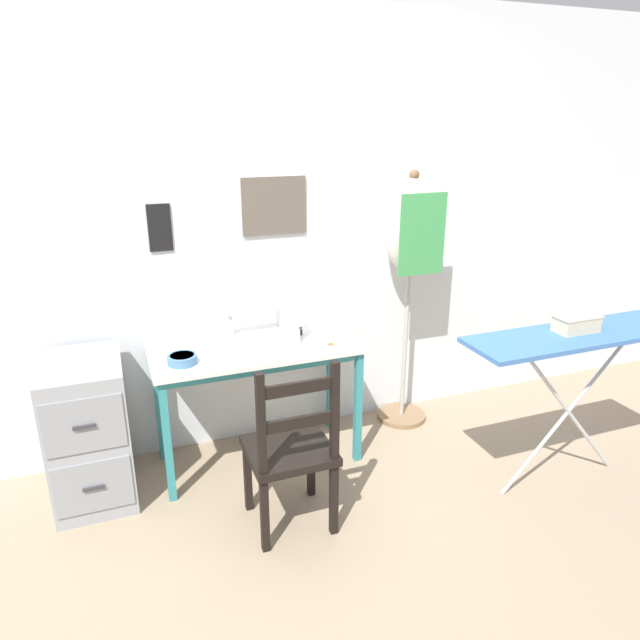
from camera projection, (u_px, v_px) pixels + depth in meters
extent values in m
plane|color=gray|center=(272.00, 482.00, 3.16)|extent=(14.00, 14.00, 0.00)
cube|color=silver|center=(238.00, 235.00, 3.23)|extent=(10.00, 0.05, 2.55)
cube|color=brown|center=(274.00, 206.00, 3.22)|extent=(0.37, 0.02, 0.32)
cube|color=black|center=(160.00, 228.00, 3.04)|extent=(0.12, 0.01, 0.25)
cube|color=silver|center=(256.00, 349.00, 3.15)|extent=(1.14, 0.50, 0.02)
cube|color=teal|center=(266.00, 369.00, 2.97)|extent=(1.06, 0.03, 0.04)
cube|color=teal|center=(167.00, 443.00, 2.90)|extent=(0.04, 0.04, 0.69)
cube|color=teal|center=(358.00, 407.00, 3.25)|extent=(0.04, 0.04, 0.69)
cube|color=teal|center=(159.00, 405.00, 3.28)|extent=(0.04, 0.04, 0.69)
cube|color=teal|center=(330.00, 377.00, 3.63)|extent=(0.04, 0.04, 0.69)
cube|color=white|center=(261.00, 337.00, 3.18)|extent=(0.40, 0.18, 0.08)
cube|color=white|center=(287.00, 310.00, 3.18)|extent=(0.09, 0.16, 0.20)
cube|color=white|center=(256.00, 302.00, 3.10)|extent=(0.35, 0.14, 0.07)
cube|color=white|center=(228.00, 323.00, 3.08)|extent=(0.04, 0.10, 0.13)
cylinder|color=#B22D2D|center=(296.00, 309.00, 3.20)|extent=(0.02, 0.06, 0.06)
cylinder|color=#99999E|center=(286.00, 291.00, 3.15)|extent=(0.01, 0.01, 0.02)
cylinder|color=teal|center=(182.00, 359.00, 2.92)|extent=(0.15, 0.15, 0.05)
cylinder|color=#243D54|center=(182.00, 356.00, 2.91)|extent=(0.12, 0.12, 0.01)
cube|color=silver|center=(343.00, 345.00, 3.17)|extent=(0.10, 0.05, 0.00)
cube|color=silver|center=(343.00, 346.00, 3.15)|extent=(0.09, 0.08, 0.00)
torus|color=#DB511E|center=(331.00, 344.00, 3.17)|extent=(0.03, 0.03, 0.01)
torus|color=#DB511E|center=(331.00, 344.00, 3.18)|extent=(0.03, 0.03, 0.01)
cylinder|color=black|center=(300.00, 331.00, 3.31)|extent=(0.03, 0.03, 0.04)
cylinder|color=beige|center=(300.00, 328.00, 3.30)|extent=(0.04, 0.04, 0.00)
cylinder|color=beige|center=(300.00, 335.00, 3.32)|extent=(0.04, 0.04, 0.00)
cube|color=black|center=(289.00, 450.00, 2.73)|extent=(0.40, 0.38, 0.04)
cube|color=black|center=(248.00, 477.00, 2.88)|extent=(0.04, 0.04, 0.38)
cube|color=black|center=(311.00, 463.00, 2.99)|extent=(0.04, 0.04, 0.38)
cube|color=black|center=(265.00, 515.00, 2.60)|extent=(0.04, 0.04, 0.38)
cube|color=black|center=(334.00, 499.00, 2.71)|extent=(0.04, 0.04, 0.38)
cube|color=black|center=(261.00, 424.00, 2.44)|extent=(0.04, 0.04, 0.48)
cube|color=black|center=(335.00, 411.00, 2.55)|extent=(0.04, 0.04, 0.48)
cube|color=black|center=(298.00, 388.00, 2.45)|extent=(0.34, 0.02, 0.06)
cube|color=black|center=(299.00, 422.00, 2.51)|extent=(0.34, 0.02, 0.06)
cube|color=#93999E|center=(89.00, 431.00, 2.94)|extent=(0.39, 0.52, 0.77)
cube|color=gray|center=(84.00, 426.00, 2.65)|extent=(0.36, 0.01, 0.28)
cube|color=#333338|center=(84.00, 427.00, 2.64)|extent=(0.10, 0.01, 0.02)
cube|color=gray|center=(94.00, 487.00, 2.76)|extent=(0.36, 0.01, 0.28)
cube|color=#333338|center=(94.00, 488.00, 2.75)|extent=(0.10, 0.01, 0.02)
cylinder|color=#846647|center=(401.00, 416.00, 3.83)|extent=(0.32, 0.32, 0.03)
cylinder|color=#ADA89E|center=(405.00, 340.00, 3.65)|extent=(0.03, 0.03, 1.06)
ellipsoid|color=beige|center=(411.00, 226.00, 3.40)|extent=(0.35, 0.25, 0.57)
sphere|color=brown|center=(414.00, 175.00, 3.30)|extent=(0.06, 0.06, 0.06)
cube|color=#3D934C|center=(422.00, 235.00, 3.30)|extent=(0.30, 0.01, 0.48)
cube|color=#3D6BAD|center=(581.00, 335.00, 2.89)|extent=(1.25, 0.33, 0.02)
cylinder|color=#B7B7BC|center=(568.00, 411.00, 3.03)|extent=(0.76, 0.02, 0.87)
cylinder|color=#B7B7BC|center=(568.00, 411.00, 3.03)|extent=(0.76, 0.02, 0.87)
cube|color=beige|center=(576.00, 324.00, 2.88)|extent=(0.22, 0.12, 0.08)
cube|color=beige|center=(578.00, 316.00, 2.87)|extent=(0.23, 0.12, 0.01)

